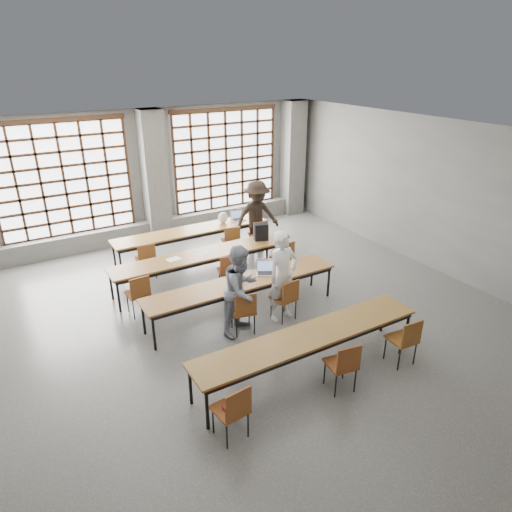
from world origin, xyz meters
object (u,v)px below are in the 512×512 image
at_px(chair_mid_left, 139,291).
at_px(student_female, 241,290).
at_px(chair_near_mid, 344,362).
at_px(chair_back_mid, 231,239).
at_px(chair_front_left, 244,308).
at_px(mouse, 284,270).
at_px(chair_mid_centre, 229,269).
at_px(red_pouch, 230,406).
at_px(desk_row_c, 243,284).
at_px(desk_row_b, 200,257).
at_px(chair_near_left, 233,407).
at_px(laptop_front, 265,270).
at_px(student_back, 257,217).
at_px(chair_back_left, 146,257).
at_px(phone, 253,281).
at_px(plastic_bag, 223,218).
at_px(green_box, 238,278).
at_px(chair_near_right, 406,337).
at_px(chair_mid_right, 284,255).
at_px(student_male, 283,276).
at_px(desk_row_a, 192,232).
at_px(chair_front_right, 286,296).
at_px(laptop_back, 237,217).
at_px(desk_row_d, 309,338).
at_px(chair_back_right, 259,233).

distance_m(chair_mid_left, student_female, 2.11).
bearing_deg(chair_near_mid, chair_back_mid, 80.74).
height_order(chair_front_left, mouse, chair_front_left).
relative_size(chair_mid_centre, red_pouch, 4.40).
xyz_separation_m(desk_row_c, mouse, (0.95, -0.02, 0.08)).
distance_m(desk_row_b, chair_near_left, 4.64).
height_order(student_female, laptop_front, student_female).
distance_m(student_female, student_back, 3.82).
xyz_separation_m(chair_back_left, student_back, (3.01, 0.13, 0.40)).
height_order(chair_back_left, phone, chair_back_left).
bearing_deg(plastic_bag, green_box, -111.66).
xyz_separation_m(chair_near_right, green_box, (-1.56, 2.86, 0.24)).
xyz_separation_m(chair_mid_right, student_male, (-1.03, -1.48, 0.36)).
bearing_deg(chair_near_mid, chair_near_left, -179.98).
bearing_deg(chair_mid_right, chair_back_left, 151.12).
relative_size(desk_row_a, chair_near_left, 4.55).
relative_size(chair_mid_left, chair_front_left, 1.00).
bearing_deg(mouse, chair_back_mid, 87.42).
height_order(chair_mid_centre, plastic_bag, plastic_bag).
distance_m(chair_near_mid, phone, 2.68).
xyz_separation_m(chair_front_right, student_female, (-0.91, 0.13, 0.32)).
bearing_deg(student_female, chair_back_mid, 37.78).
height_order(desk_row_b, chair_back_left, chair_back_left).
distance_m(desk_row_a, laptop_back, 1.37).
bearing_deg(chair_mid_left, laptop_back, 33.52).
height_order(desk_row_b, student_back, student_back).
bearing_deg(desk_row_d, chair_mid_centre, 86.63).
relative_size(chair_front_left, student_male, 0.49).
bearing_deg(chair_front_right, chair_mid_right, 57.63).
bearing_deg(chair_near_mid, phone, 90.49).
xyz_separation_m(chair_near_right, student_male, (-0.91, 2.28, 0.36)).
bearing_deg(chair_back_left, desk_row_a, 24.07).
xyz_separation_m(chair_mid_centre, green_box, (-0.25, -0.91, 0.24)).
height_order(chair_back_mid, phone, chair_back_mid).
height_order(desk_row_a, desk_row_b, same).
height_order(desk_row_a, chair_mid_left, chair_mid_left).
bearing_deg(laptop_back, chair_back_mid, -128.03).
height_order(chair_back_mid, green_box, chair_back_mid).
bearing_deg(chair_near_right, desk_row_b, 111.02).
bearing_deg(desk_row_a, chair_mid_left, -133.70).
bearing_deg(desk_row_c, desk_row_b, 96.24).
height_order(chair_mid_centre, chair_front_right, same).
bearing_deg(chair_back_left, plastic_bag, 16.39).
relative_size(desk_row_b, phone, 30.77).
bearing_deg(red_pouch, chair_near_mid, -2.37).
bearing_deg(chair_mid_right, desk_row_c, -148.92).
bearing_deg(chair_front_right, student_back, 68.68).
height_order(chair_back_right, red_pouch, chair_back_right).
bearing_deg(student_female, mouse, -6.82).
relative_size(desk_row_c, chair_back_right, 4.55).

